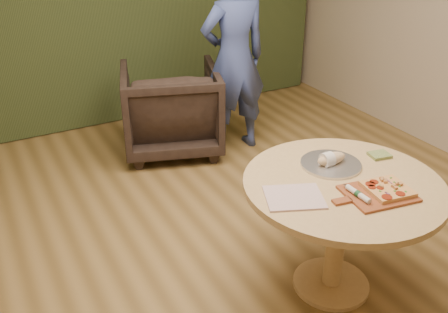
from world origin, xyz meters
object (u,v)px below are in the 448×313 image
pedestal_table (341,203)px  serving_tray (331,164)px  armchair (171,105)px  bread_roll (330,159)px  person_standing (234,59)px  flatbread_pizza (387,189)px  cutlery_roll (358,194)px  pizza_paddle (376,194)px

pedestal_table → serving_tray: 0.25m
armchair → pedestal_table: bearing=111.1°
bread_roll → armchair: bearing=94.4°
armchair → person_standing: 0.72m
person_standing → flatbread_pizza: bearing=84.4°
bread_roll → armchair: 2.08m
serving_tray → flatbread_pizza: bearing=-80.9°
serving_tray → person_standing: (0.37, 1.81, 0.12)m
flatbread_pizza → serving_tray: bearing=99.1°
pedestal_table → cutlery_roll: (-0.06, -0.17, 0.17)m
pedestal_table → person_standing: 2.06m
pizza_paddle → armchair: bearing=102.6°
cutlery_roll → person_standing: (0.48, 2.17, 0.09)m
cutlery_roll → armchair: armchair is taller
cutlery_roll → armchair: bearing=91.3°
cutlery_roll → person_standing: size_ratio=0.11×
pedestal_table → cutlery_roll: size_ratio=5.67×
pizza_paddle → flatbread_pizza: (0.06, -0.01, 0.02)m
flatbread_pizza → bread_roll: bread_roll is taller
pedestal_table → pizza_paddle: 0.25m
pedestal_table → person_standing: person_standing is taller
pizza_paddle → person_standing: size_ratio=0.27×
cutlery_roll → serving_tray: bearing=72.4°
serving_tray → bread_roll: bread_roll is taller
serving_tray → bread_roll: size_ratio=1.84×
pedestal_table → pizza_paddle: bearing=-73.4°
pedestal_table → bread_roll: bearing=74.9°
pizza_paddle → bread_roll: size_ratio=2.41×
serving_tray → armchair: armchair is taller
flatbread_pizza → person_standing: size_ratio=0.14×
serving_tray → bread_roll: 0.04m
pedestal_table → cutlery_roll: 0.25m
cutlery_roll → bread_roll: bearing=73.7°
serving_tray → armchair: 2.08m
pizza_paddle → person_standing: person_standing is taller
armchair → cutlery_roll: bearing=109.6°
pedestal_table → flatbread_pizza: (0.12, -0.20, 0.17)m
flatbread_pizza → bread_roll: size_ratio=1.30×
cutlery_roll → serving_tray: size_ratio=0.56×
serving_tray → armchair: bearing=94.6°
bread_roll → person_standing: size_ratio=0.11×
bread_roll → pizza_paddle: bearing=-88.9°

